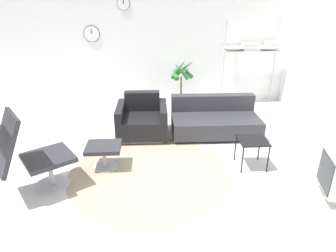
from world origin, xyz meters
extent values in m
plane|color=silver|center=(0.00, 0.00, 0.00)|extent=(12.00, 12.00, 0.00)
cube|color=white|center=(0.00, 2.80, 1.40)|extent=(12.00, 0.06, 2.80)
cylinder|color=black|center=(-1.33, 2.76, 1.58)|extent=(0.35, 0.01, 0.35)
cylinder|color=white|center=(-1.33, 2.76, 1.58)|extent=(0.33, 0.02, 0.33)
cube|color=black|center=(-1.33, 2.75, 1.63)|extent=(0.01, 0.01, 0.10)
cylinder|color=black|center=(-0.61, 2.76, 2.19)|extent=(0.27, 0.01, 0.27)
cylinder|color=white|center=(-0.61, 2.76, 2.19)|extent=(0.25, 0.02, 0.25)
cube|color=black|center=(-0.61, 2.75, 2.22)|extent=(0.01, 0.01, 0.08)
cylinder|color=tan|center=(-0.14, -0.39, 0.00)|extent=(2.29, 2.29, 0.01)
cylinder|color=#BCBCC1|center=(-1.42, -0.62, 0.01)|extent=(0.61, 0.61, 0.02)
cylinder|color=#BCBCC1|center=(-1.42, -0.62, 0.20)|extent=(0.06, 0.06, 0.36)
cube|color=#2D2D33|center=(-1.42, -0.62, 0.42)|extent=(0.80, 0.80, 0.06)
cube|color=#2D2D33|center=(-1.78, -0.86, 0.77)|extent=(0.59, 0.66, 0.67)
cylinder|color=#BCBCC1|center=(-0.78, -0.19, 0.01)|extent=(0.36, 0.36, 0.02)
cylinder|color=#BCBCC1|center=(-0.78, -0.19, 0.16)|extent=(0.05, 0.05, 0.28)
cube|color=#2D2D33|center=(-0.78, -0.19, 0.33)|extent=(0.50, 0.42, 0.06)
cube|color=silver|center=(-0.25, 0.86, 0.03)|extent=(0.73, 0.68, 0.06)
cube|color=black|center=(-0.25, 0.86, 0.22)|extent=(0.64, 0.82, 0.32)
cube|color=black|center=(-0.24, 1.18, 0.56)|extent=(0.64, 0.19, 0.35)
cube|color=black|center=(0.13, 0.86, 0.32)|extent=(0.13, 0.81, 0.52)
cube|color=black|center=(-0.62, 0.87, 0.32)|extent=(0.13, 0.81, 0.52)
cube|color=black|center=(1.07, 0.87, 0.03)|extent=(1.41, 0.76, 0.05)
cube|color=#333338|center=(1.07, 0.87, 0.20)|extent=(1.56, 0.89, 0.30)
cube|color=#333338|center=(1.08, 1.20, 0.49)|extent=(1.55, 0.22, 0.30)
cube|color=black|center=(1.37, -0.30, 0.42)|extent=(0.41, 0.41, 0.02)
cylinder|color=black|center=(1.18, -0.48, 0.21)|extent=(0.02, 0.02, 0.42)
cylinder|color=black|center=(1.55, -0.48, 0.21)|extent=(0.02, 0.02, 0.42)
cylinder|color=black|center=(1.18, -0.11, 0.21)|extent=(0.02, 0.02, 0.42)
cylinder|color=black|center=(1.55, -0.11, 0.21)|extent=(0.02, 0.02, 0.42)
cube|color=#282D33|center=(2.00, -1.10, 0.38)|extent=(0.11, 0.44, 0.42)
cylinder|color=#333338|center=(0.57, 2.16, 0.12)|extent=(0.28, 0.28, 0.25)
cylinder|color=#382819|center=(0.57, 2.16, 0.24)|extent=(0.26, 0.26, 0.02)
cylinder|color=brown|center=(0.57, 2.16, 0.50)|extent=(0.04, 0.04, 0.51)
cone|color=#2D6B33|center=(0.70, 2.17, 0.86)|extent=(0.13, 0.32, 0.29)
cone|color=#2D6B33|center=(0.67, 2.31, 0.91)|extent=(0.43, 0.32, 0.39)
cone|color=#2D6B33|center=(0.55, 2.28, 0.92)|extent=(0.34, 0.16, 0.39)
cone|color=#2D6B33|center=(0.44, 2.20, 0.84)|extent=(0.21, 0.34, 0.26)
cone|color=#2D6B33|center=(0.43, 2.12, 0.83)|extent=(0.18, 0.35, 0.24)
cone|color=#2D6B33|center=(0.56, 2.01, 0.91)|extent=(0.36, 0.13, 0.38)
cone|color=#2D6B33|center=(0.67, 2.04, 0.89)|extent=(0.35, 0.32, 0.35)
cylinder|color=#BCBCC1|center=(1.60, 2.68, 0.93)|extent=(0.03, 0.03, 1.86)
cylinder|color=#BCBCC1|center=(2.78, 2.68, 0.93)|extent=(0.03, 0.03, 1.86)
cube|color=white|center=(2.19, 2.56, 1.21)|extent=(1.24, 0.28, 0.02)
cube|color=white|center=(2.19, 2.56, 1.29)|extent=(1.24, 0.28, 0.02)
cube|color=beige|center=(2.15, 2.55, 1.30)|extent=(0.36, 0.24, 0.15)
cube|color=silver|center=(2.62, 2.55, 1.36)|extent=(0.30, 0.24, 0.11)
camera|label=1|loc=(-0.08, -4.07, 2.32)|focal=32.00mm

